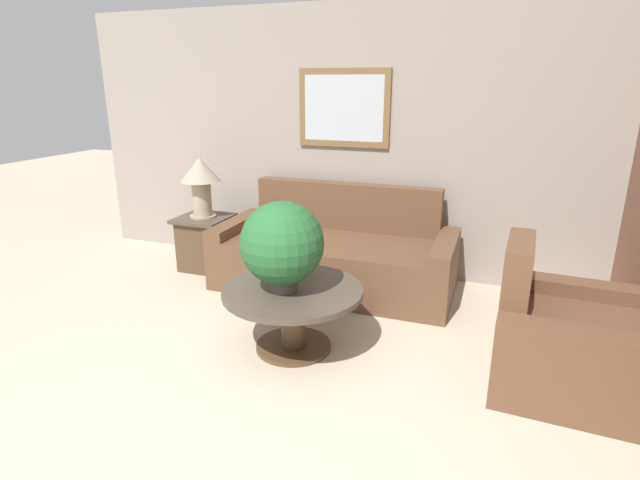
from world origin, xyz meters
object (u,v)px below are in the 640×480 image
Objects in this scene: side_table at (205,242)px; potted_plant_on_table at (282,244)px; coffee_table at (293,305)px; armchair at (563,341)px; table_lamp at (200,178)px; couch_main at (335,256)px.

side_table is 2.01m from potted_plant_on_table.
potted_plant_on_table is at bearing -137.56° from coffee_table.
table_lamp reaches higher than armchair.
couch_main reaches higher than side_table.
side_table is (-1.43, -0.01, -0.02)m from couch_main.
table_lamp is (-1.51, 1.22, 0.62)m from coffee_table.
table_lamp is at bearing 141.04° from coffee_table.
couch_main is 1.57m from table_lamp.
armchair is 1.81× the size of side_table.
coffee_table is at bearing -85.90° from couch_main.
side_table is (-1.51, 1.22, -0.06)m from coffee_table.
armchair is 1.58× the size of potted_plant_on_table.
side_table is at bearing -179.73° from couch_main.
table_lamp is at bearing 75.80° from armchair.
armchair is at bearing -29.04° from couch_main.
coffee_table is 1.65× the size of table_lamp.
couch_main is at bearing 64.19° from armchair.
coffee_table is 1.95m from side_table.
armchair is at bearing 7.17° from potted_plant_on_table.
table_lamp reaches higher than couch_main.
potted_plant_on_table reaches higher than couch_main.
couch_main is at bearing 0.27° from table_lamp.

